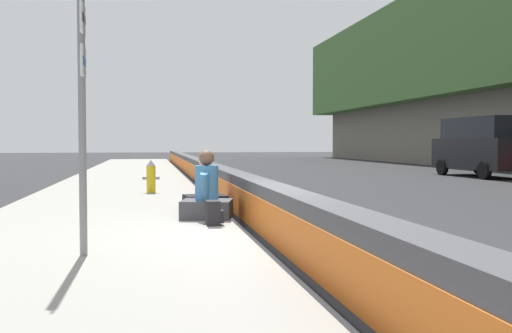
{
  "coord_description": "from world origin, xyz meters",
  "views": [
    {
      "loc": [
        -8.37,
        1.85,
        1.49
      ],
      "look_at": [
        6.99,
        -0.95,
        0.85
      ],
      "focal_mm": 41.31,
      "sensor_mm": 36.0,
      "label": 1
    }
  ],
  "objects_px": {
    "seated_person_foreground": "(207,197)",
    "parked_car_fourth": "(483,146)",
    "backpack": "(214,213)",
    "route_sign_post": "(82,79)",
    "seated_person_middle": "(205,193)",
    "fire_hydrant": "(151,176)"
  },
  "relations": [
    {
      "from": "seated_person_foreground",
      "to": "parked_car_fourth",
      "type": "relative_size",
      "value": 0.23
    },
    {
      "from": "seated_person_foreground",
      "to": "backpack",
      "type": "height_order",
      "value": "seated_person_foreground"
    },
    {
      "from": "route_sign_post",
      "to": "backpack",
      "type": "bearing_deg",
      "value": -38.18
    },
    {
      "from": "seated_person_foreground",
      "to": "seated_person_middle",
      "type": "bearing_deg",
      "value": -4.08
    },
    {
      "from": "route_sign_post",
      "to": "seated_person_foreground",
      "type": "bearing_deg",
      "value": -29.2
    },
    {
      "from": "route_sign_post",
      "to": "seated_person_middle",
      "type": "distance_m",
      "value": 5.17
    },
    {
      "from": "seated_person_foreground",
      "to": "parked_car_fourth",
      "type": "xyz_separation_m",
      "value": [
        12.68,
        -13.09,
        0.84
      ]
    },
    {
      "from": "route_sign_post",
      "to": "fire_hydrant",
      "type": "height_order",
      "value": "route_sign_post"
    },
    {
      "from": "backpack",
      "to": "parked_car_fourth",
      "type": "bearing_deg",
      "value": -43.91
    },
    {
      "from": "seated_person_foreground",
      "to": "backpack",
      "type": "bearing_deg",
      "value": -178.4
    },
    {
      "from": "seated_person_middle",
      "to": "backpack",
      "type": "distance_m",
      "value": 2.21
    },
    {
      "from": "fire_hydrant",
      "to": "seated_person_foreground",
      "type": "xyz_separation_m",
      "value": [
        -5.62,
        -0.95,
        -0.07
      ]
    },
    {
      "from": "fire_hydrant",
      "to": "seated_person_foreground",
      "type": "bearing_deg",
      "value": -170.36
    },
    {
      "from": "backpack",
      "to": "parked_car_fourth",
      "type": "distance_m",
      "value": 18.86
    },
    {
      "from": "fire_hydrant",
      "to": "seated_person_middle",
      "type": "relative_size",
      "value": 0.8
    },
    {
      "from": "parked_car_fourth",
      "to": "fire_hydrant",
      "type": "bearing_deg",
      "value": 116.71
    },
    {
      "from": "route_sign_post",
      "to": "fire_hydrant",
      "type": "bearing_deg",
      "value": -5.33
    },
    {
      "from": "fire_hydrant",
      "to": "backpack",
      "type": "xyz_separation_m",
      "value": [
        -6.5,
        -0.98,
        -0.25
      ]
    },
    {
      "from": "backpack",
      "to": "fire_hydrant",
      "type": "bearing_deg",
      "value": 8.56
    },
    {
      "from": "seated_person_middle",
      "to": "seated_person_foreground",
      "type": "bearing_deg",
      "value": 175.92
    },
    {
      "from": "seated_person_middle",
      "to": "backpack",
      "type": "bearing_deg",
      "value": 178.2
    },
    {
      "from": "seated_person_middle",
      "to": "fire_hydrant",
      "type": "bearing_deg",
      "value": 13.71
    }
  ]
}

